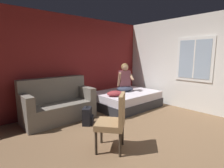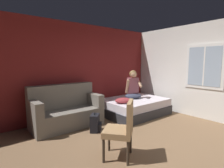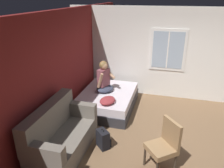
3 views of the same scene
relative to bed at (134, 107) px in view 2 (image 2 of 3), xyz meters
The scene contains 10 objects.
ground_plane 2.27m from the bed, 122.61° to the right, with size 40.00×40.00×0.00m, color brown.
wall_back_accent 1.89m from the bed, 142.93° to the left, with size 9.87×0.16×2.70m, color maroon.
wall_side_with_window 2.55m from the bed, 55.69° to the right, with size 0.19×6.88×2.70m.
bed is the anchor object (origin of this frame).
couch 2.11m from the bed, 169.97° to the left, with size 1.70×0.83×1.04m.
side_chair 2.58m from the bed, 140.26° to the right, with size 0.65×0.65×0.98m.
person_seated 0.61m from the bed, 63.80° to the left, with size 0.65×0.61×0.88m.
backpack 1.74m from the bed, 166.60° to the right, with size 0.35×0.35×0.46m.
throw_pillow 0.72m from the bed, 163.40° to the right, with size 0.48×0.36×0.14m, color #993338.
cell_phone 0.46m from the bed, 148.60° to the right, with size 0.07×0.14×0.01m, color black.
Camera 2 is at (-2.62, -1.80, 1.60)m, focal length 28.00 mm.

